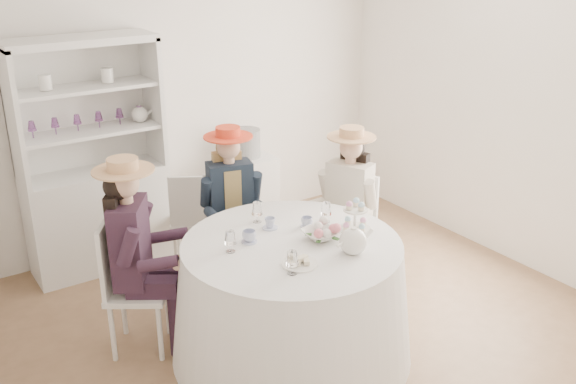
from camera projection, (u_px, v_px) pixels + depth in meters
ground at (295, 323)px, 4.92m from camera, size 4.50×4.50×0.00m
wall_back at (174, 100)px, 5.96m from camera, size 4.50×0.00×4.50m
wall_front at (549, 273)px, 2.88m from camera, size 4.50×0.00×4.50m
wall_right at (508, 110)px, 5.59m from camera, size 0.00×4.50×4.50m
tea_table at (292, 299)px, 4.44m from camera, size 1.69×1.69×0.85m
hutch at (96, 190)px, 5.55m from camera, size 1.25×0.59×2.02m
side_table at (247, 192)px, 6.45m from camera, size 0.49×0.49×0.74m
hatbox at (246, 143)px, 6.26m from camera, size 0.31×0.31×0.28m
guest_left at (134, 246)px, 4.34m from camera, size 0.61×0.58×1.43m
guest_mid at (231, 199)px, 5.20m from camera, size 0.52×0.56×1.38m
guest_right at (348, 199)px, 5.21m from camera, size 0.57×0.52×1.37m
spare_chair at (191, 216)px, 5.63m from camera, size 0.50×0.50×0.88m
teacup_a at (249, 237)px, 4.28m from camera, size 0.12×0.12×0.07m
teacup_b at (270, 224)px, 4.48m from camera, size 0.08×0.08×0.07m
teacup_c at (307, 223)px, 4.50m from camera, size 0.09×0.09×0.07m
flower_bowl at (320, 235)px, 4.32m from camera, size 0.24×0.24×0.06m
flower_arrangement at (323, 230)px, 4.28m from camera, size 0.17×0.17×0.06m
table_teapot at (353, 241)px, 4.12m from camera, size 0.25×0.18×0.19m
sandwich_plate at (300, 263)px, 3.99m from camera, size 0.23×0.23×0.05m
cupcake_stand at (355, 219)px, 4.45m from camera, size 0.23×0.23×0.21m
stemware_set at (292, 233)px, 4.25m from camera, size 0.88×0.85×0.15m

